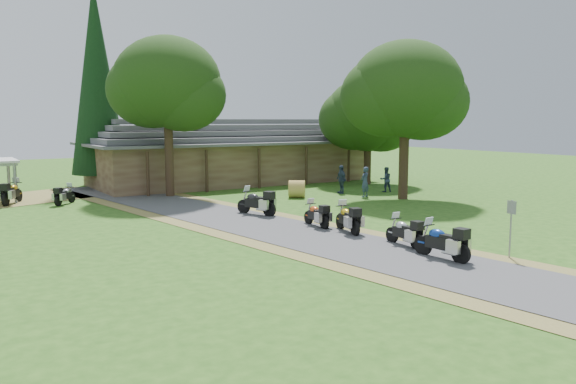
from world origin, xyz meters
TOP-DOWN VIEW (x-y plane):
  - ground at (0.00, 0.00)m, footprint 120.00×120.00m
  - driveway at (-0.50, 4.00)m, footprint 51.95×51.95m
  - lodge at (6.00, 24.00)m, footprint 21.40×9.40m
  - motorcycle_row_a at (1.19, -1.56)m, footprint 0.82×2.04m
  - motorcycle_row_b at (1.56, 0.62)m, footprint 0.67×1.80m
  - motorcycle_row_c at (1.38, 3.81)m, footprint 1.10×2.04m
  - motorcycle_row_d at (1.02, 5.60)m, footprint 0.72×1.80m
  - motorcycle_row_e at (0.28, 9.76)m, footprint 1.42×2.19m
  - motorcycle_carport_a at (-9.60, 20.50)m, footprint 1.65×2.17m
  - motorcycle_carport_b at (-7.08, 18.82)m, footprint 1.56×1.61m
  - person_a at (9.29, 12.02)m, footprint 0.74×0.63m
  - person_b at (12.09, 13.19)m, footprint 0.65×0.55m
  - person_c at (9.13, 14.19)m, footprint 0.54×0.68m
  - hay_bale at (5.54, 14.01)m, footprint 1.44×1.46m
  - sign_post at (3.34, -2.70)m, footprint 0.37×0.06m
  - oak_lodge_left at (-0.82, 18.85)m, footprint 6.59×6.59m
  - oak_lodge_right at (14.14, 17.47)m, footprint 6.42×6.42m
  - oak_driveway at (10.71, 10.14)m, footprint 6.77×6.77m
  - cedar_near at (-3.30, 25.80)m, footprint 3.84×3.84m

SIDE VIEW (x-z plane):
  - ground at x=0.00m, z-range 0.00..0.00m
  - driveway at x=-0.50m, z-range 0.00..0.00m
  - hay_bale at x=5.54m, z-range 0.00..1.08m
  - motorcycle_carport_b at x=-7.08m, z-range 0.00..1.16m
  - motorcycle_row_d at x=1.02m, z-range 0.00..1.21m
  - motorcycle_row_b at x=1.56m, z-range 0.00..1.22m
  - motorcycle_row_c at x=1.38m, z-range 0.00..1.33m
  - motorcycle_row_a at x=1.19m, z-range 0.00..1.36m
  - motorcycle_row_e at x=0.28m, z-range 0.00..1.43m
  - motorcycle_carport_a at x=-9.60m, z-range 0.00..1.44m
  - person_b at x=12.09m, z-range 0.00..1.95m
  - sign_post at x=3.34m, z-range 0.00..2.03m
  - person_c at x=9.13m, z-range 0.00..2.17m
  - person_a at x=9.29m, z-range 0.00..2.21m
  - lodge at x=6.00m, z-range 0.00..4.90m
  - oak_lodge_right at x=14.14m, z-range 0.00..8.36m
  - oak_driveway at x=10.71m, z-range 0.00..10.63m
  - oak_lodge_left at x=-0.82m, z-range 0.00..11.42m
  - cedar_near at x=-3.30m, z-range 0.00..14.32m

